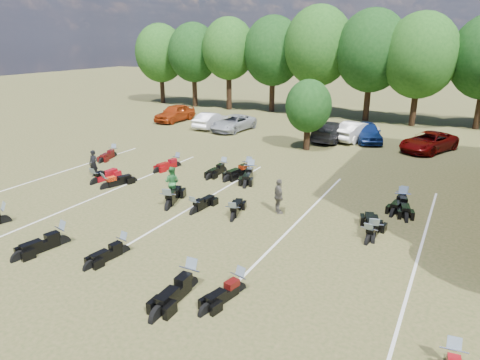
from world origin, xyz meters
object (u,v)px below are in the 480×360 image
Objects in this scene: person_black at (94,164)px; person_grey at (279,196)px; car_4 at (367,132)px; motorcycle_14 at (114,156)px; motorcycle_0 at (4,223)px; motorcycle_7 at (95,184)px; person_green at (172,182)px; motorcycle_3 at (123,252)px; car_0 at (175,113)px.

person_grey is at bearing -8.24° from person_black.
car_4 reaches higher than motorcycle_14.
motorcycle_7 is at bearing 113.41° from motorcycle_0.
motorcycle_7 is (-0.45, 5.67, 0.00)m from motorcycle_0.
person_green is at bearing 54.90° from person_grey.
motorcycle_7 is (-5.03, -0.28, -0.80)m from person_green.
person_black is at bearing -41.16° from motorcycle_7.
motorcycle_0 is at bearing -137.34° from car_4.
motorcycle_0 is at bearing -168.29° from motorcycle_3.
car_4 is 17.87m from person_green.
person_black reaches higher than motorcycle_7.
motorcycle_3 is 14.17m from motorcycle_14.
motorcycle_0 and motorcycle_7 have the same top height.
car_0 is 2.34× the size of motorcycle_3.
car_0 reaches higher than car_4.
person_green is 5.93m from motorcycle_3.
person_green is at bearing 116.84° from motorcycle_3.
motorcycle_14 reaches higher than motorcycle_3.
person_grey reaches higher than motorcycle_3.
person_green is (12.19, -16.76, 0.01)m from car_0.
car_0 is at bearing 127.34° from motorcycle_0.
motorcycle_7 is at bearing 53.27° from person_grey.
person_grey is 12.03m from motorcycle_0.
motorcycle_14 is (-14.01, -12.47, -0.74)m from car_4.
car_0 is at bearing 5.82° from person_grey.
motorcycle_7 is 1.08× the size of motorcycle_14.
person_black is at bearing -148.79° from car_4.
motorcycle_7 is at bearing -52.04° from person_black.
car_0 is 26.40m from motorcycle_3.
car_4 is 2.08× the size of motorcycle_14.
car_4 is 16.26m from person_grey.
person_grey reaches higher than motorcycle_0.
motorcycle_3 is 0.88× the size of motorcycle_7.
motorcycle_3 is (14.06, -22.33, -0.79)m from car_0.
car_4 reaches higher than motorcycle_7.
motorcycle_14 is (-3.15, 4.70, 0.00)m from motorcycle_7.
motorcycle_3 is (6.45, 0.38, 0.00)m from motorcycle_0.
car_4 is 1.92× the size of motorcycle_7.
motorcycle_14 is (-13.64, 3.78, -0.81)m from person_grey.
person_black is 10.02m from motorcycle_3.
car_0 is 23.97m from motorcycle_0.
person_green is 5.49m from person_grey.
motorcycle_7 is (0.94, -0.90, -0.78)m from person_black.
motorcycle_14 is at bearing -70.51° from car_0.
car_0 is 2.86× the size of person_grey.
motorcycle_7 is at bearing -69.89° from motorcycle_14.
person_green is 0.71× the size of motorcycle_7.
car_0 is 23.91m from person_grey.
motorcycle_3 is at bearing -46.60° from person_black.
person_grey is 14.18m from motorcycle_14.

